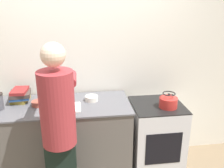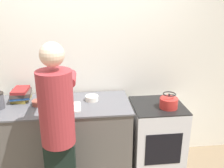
% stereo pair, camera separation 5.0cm
% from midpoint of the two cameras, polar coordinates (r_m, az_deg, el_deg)
% --- Properties ---
extents(wall_back, '(8.00, 0.05, 2.60)m').
position_cam_midpoint_polar(wall_back, '(3.06, -5.94, 4.98)').
color(wall_back, silver).
rests_on(wall_back, ground_plane).
extents(counter, '(1.50, 0.68, 0.93)m').
position_cam_midpoint_polar(counter, '(3.03, -11.23, -12.68)').
color(counter, '#5B5651').
rests_on(counter, ground_plane).
extents(oven, '(0.58, 0.58, 0.88)m').
position_cam_midpoint_polar(oven, '(3.12, 9.43, -12.03)').
color(oven, silver).
rests_on(oven, ground_plane).
extents(person, '(0.34, 0.58, 1.72)m').
position_cam_midpoint_polar(person, '(2.31, -12.62, -9.98)').
color(person, black).
rests_on(person, ground_plane).
extents(cutting_board, '(0.28, 0.25, 0.02)m').
position_cam_midpoint_polar(cutting_board, '(2.70, -10.78, -5.40)').
color(cutting_board, silver).
rests_on(cutting_board, counter).
extents(knife, '(0.24, 0.06, 0.01)m').
position_cam_midpoint_polar(knife, '(2.72, -10.49, -4.98)').
color(knife, silver).
rests_on(knife, cutting_board).
extents(kettle, '(0.20, 0.20, 0.17)m').
position_cam_midpoint_polar(kettle, '(2.84, 12.27, -3.89)').
color(kettle, red).
rests_on(kettle, oven).
extents(bowl_prep, '(0.15, 0.15, 0.05)m').
position_cam_midpoint_polar(bowl_prep, '(2.85, -16.93, -4.23)').
color(bowl_prep, '#9E4738').
rests_on(bowl_prep, counter).
extents(bowl_mixing, '(0.15, 0.15, 0.06)m').
position_cam_midpoint_polar(bowl_mixing, '(2.86, -5.19, -3.28)').
color(bowl_mixing, silver).
rests_on(bowl_mixing, counter).
extents(book_stack, '(0.24, 0.27, 0.15)m').
position_cam_midpoint_polar(book_stack, '(3.00, -20.73, -2.40)').
color(book_stack, olive).
rests_on(book_stack, counter).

